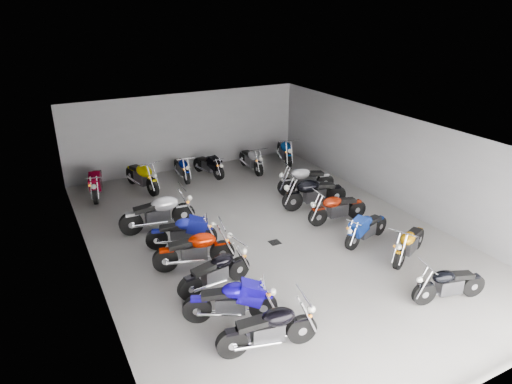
% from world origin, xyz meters
% --- Properties ---
extents(ground, '(14.00, 14.00, 0.00)m').
position_xyz_m(ground, '(0.00, 0.00, 0.00)').
color(ground, gray).
rests_on(ground, ground).
extents(wall_back, '(10.00, 0.10, 3.20)m').
position_xyz_m(wall_back, '(0.00, 7.00, 1.60)').
color(wall_back, slate).
rests_on(wall_back, ground).
extents(wall_left, '(0.10, 14.00, 3.20)m').
position_xyz_m(wall_left, '(-5.00, 0.00, 1.60)').
color(wall_left, slate).
rests_on(wall_left, ground).
extents(wall_right, '(0.10, 14.00, 3.20)m').
position_xyz_m(wall_right, '(5.00, 0.00, 1.60)').
color(wall_right, slate).
rests_on(wall_right, ground).
extents(ceiling, '(10.00, 14.00, 0.04)m').
position_xyz_m(ceiling, '(0.00, 0.00, 3.22)').
color(ceiling, black).
rests_on(ceiling, wall_back).
extents(drain_grate, '(0.32, 0.32, 0.01)m').
position_xyz_m(drain_grate, '(0.00, -0.50, 0.01)').
color(drain_grate, black).
rests_on(drain_grate, ground).
extents(motorcycle_left_a, '(2.13, 0.59, 0.94)m').
position_xyz_m(motorcycle_left_a, '(-2.34, -4.33, 0.52)').
color(motorcycle_left_a, black).
rests_on(motorcycle_left_a, ground).
extents(motorcycle_left_b, '(2.00, 0.98, 0.93)m').
position_xyz_m(motorcycle_left_b, '(-2.63, -3.14, 0.51)').
color(motorcycle_left_b, black).
rests_on(motorcycle_left_b, ground).
extents(motorcycle_left_c, '(2.03, 0.52, 0.89)m').
position_xyz_m(motorcycle_left_c, '(-2.45, -1.84, 0.49)').
color(motorcycle_left_c, black).
rests_on(motorcycle_left_c, ground).
extents(motorcycle_left_d, '(2.18, 0.64, 0.97)m').
position_xyz_m(motorcycle_left_d, '(-2.55, -0.66, 0.53)').
color(motorcycle_left_d, black).
rests_on(motorcycle_left_d, ground).
extents(motorcycle_left_e, '(1.97, 0.83, 0.90)m').
position_xyz_m(motorcycle_left_e, '(-2.50, 0.49, 0.49)').
color(motorcycle_left_e, black).
rests_on(motorcycle_left_e, ground).
extents(motorcycle_left_f, '(2.37, 0.49, 1.04)m').
position_xyz_m(motorcycle_left_f, '(-2.78, 1.95, 0.57)').
color(motorcycle_left_f, black).
rests_on(motorcycle_left_f, ground).
extents(motorcycle_right_a, '(1.90, 0.58, 0.85)m').
position_xyz_m(motorcycle_right_a, '(2.24, -4.85, 0.46)').
color(motorcycle_right_a, black).
rests_on(motorcycle_right_a, ground).
extents(motorcycle_right_b, '(1.87, 0.96, 0.88)m').
position_xyz_m(motorcycle_right_b, '(2.83, -2.98, 0.48)').
color(motorcycle_right_b, black).
rests_on(motorcycle_right_b, ground).
extents(motorcycle_right_c, '(1.90, 0.63, 0.85)m').
position_xyz_m(motorcycle_right_c, '(2.40, -1.70, 0.46)').
color(motorcycle_right_c, black).
rests_on(motorcycle_right_c, ground).
extents(motorcycle_right_d, '(2.09, 0.46, 0.92)m').
position_xyz_m(motorcycle_right_d, '(2.45, -0.22, 0.50)').
color(motorcycle_right_d, black).
rests_on(motorcycle_right_d, ground).
extents(motorcycle_right_e, '(2.34, 0.61, 1.03)m').
position_xyz_m(motorcycle_right_e, '(2.41, 1.05, 0.56)').
color(motorcycle_right_e, black).
rests_on(motorcycle_right_e, ground).
extents(motorcycle_right_f, '(2.21, 0.57, 0.98)m').
position_xyz_m(motorcycle_right_f, '(2.88, 2.27, 0.53)').
color(motorcycle_right_f, black).
rests_on(motorcycle_right_f, ground).
extents(motorcycle_back_a, '(0.69, 2.16, 0.97)m').
position_xyz_m(motorcycle_back_a, '(-4.01, 5.58, 0.53)').
color(motorcycle_back_a, black).
rests_on(motorcycle_back_a, ground).
extents(motorcycle_back_b, '(0.71, 2.29, 1.02)m').
position_xyz_m(motorcycle_back_b, '(-2.39, 5.40, 0.56)').
color(motorcycle_back_b, black).
rests_on(motorcycle_back_b, ground).
extents(motorcycle_back_c, '(0.40, 1.94, 0.85)m').
position_xyz_m(motorcycle_back_c, '(-0.67, 5.83, 0.46)').
color(motorcycle_back_c, black).
rests_on(motorcycle_back_c, ground).
extents(motorcycle_back_d, '(0.64, 1.87, 0.84)m').
position_xyz_m(motorcycle_back_d, '(0.41, 5.65, 0.46)').
color(motorcycle_back_d, black).
rests_on(motorcycle_back_d, ground).
extents(motorcycle_back_e, '(0.42, 2.09, 0.92)m').
position_xyz_m(motorcycle_back_e, '(2.21, 5.37, 0.50)').
color(motorcycle_back_e, black).
rests_on(motorcycle_back_e, ground).
extents(motorcycle_back_f, '(0.83, 2.19, 0.99)m').
position_xyz_m(motorcycle_back_f, '(3.99, 5.62, 0.54)').
color(motorcycle_back_f, black).
rests_on(motorcycle_back_f, ground).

